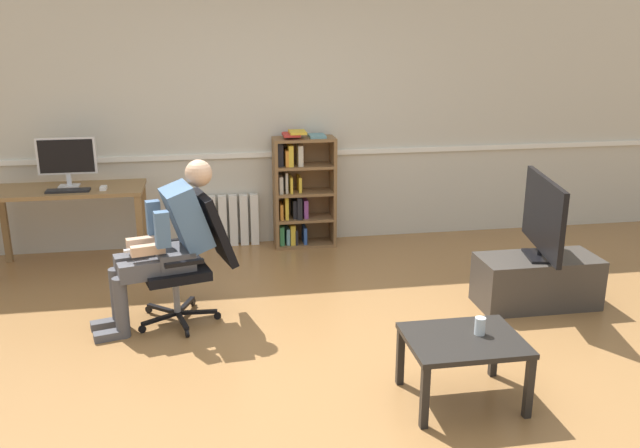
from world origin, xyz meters
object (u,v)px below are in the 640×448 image
Objects in this scene: coffee_table at (464,346)px; keyboard at (68,191)px; imac_monitor at (67,158)px; person_seated at (167,240)px; bookshelf at (300,191)px; computer_mouse at (103,188)px; radiator at (223,221)px; tv_screen at (543,217)px; computer_desk at (68,200)px; drinking_glass at (480,326)px; office_chair at (193,253)px; tv_stand at (537,281)px.

keyboard is at bearing 135.35° from coffee_table.
imac_monitor is 0.42× the size of person_seated.
bookshelf reaches higher than coffee_table.
imac_monitor is at bearing 96.70° from keyboard.
bookshelf reaches higher than computer_mouse.
bookshelf reaches higher than radiator.
keyboard is 2.18m from bookshelf.
computer_mouse reaches higher than coffee_table.
computer_desk is at bearing 79.35° from tv_screen.
bookshelf is at bearing 102.10° from drinking_glass.
keyboard is 0.55× the size of coffee_table.
drinking_glass is at bearing 35.43° from office_chair.
coffee_table is (2.70, -2.86, -0.66)m from imac_monitor.
drinking_glass is at bearing -46.68° from computer_mouse.
person_seated is 2.27m from coffee_table.
tv_stand is at bearing -38.31° from radiator.
keyboard is 1.54m from person_seated.
drinking_glass is (1.69, -1.42, -0.06)m from office_chair.
imac_monitor reaches higher than drinking_glass.
computer_mouse is 0.08× the size of person_seated.
bookshelf reaches higher than tv_screen.
person_seated reaches higher than bookshelf.
imac_monitor reaches higher than bookshelf.
office_chair is at bearing 90.00° from person_seated.
computer_desk is at bearing 135.71° from drinking_glass.
keyboard is at bearing 159.78° from tv_stand.
tv_screen reaches higher than radiator.
coffee_table is (-1.12, -1.25, -0.39)m from tv_screen.
bookshelf is 3.11m from drinking_glass.
keyboard is at bearing -152.10° from office_chair.
bookshelf reaches higher than computer_desk.
imac_monitor is at bearing 78.29° from tv_screen.
imac_monitor is at bearing 133.36° from coffee_table.
keyboard is 0.40× the size of tv_screen.
coffee_table is 6.42× the size of drinking_glass.
tv_screen is at bearing -38.30° from radiator.
bookshelf is 3.13m from coffee_table.
imac_monitor reaches higher than tv_screen.
bookshelf is 1.64× the size of radiator.
radiator is 3.14m from tv_screen.
tv_screen reaches higher than computer_desk.
computer_mouse is at bearing -161.44° from office_chair.
radiator is at bearing 21.41° from keyboard.
computer_mouse is at bearing -168.64° from person_seated.
computer_desk is at bearing 160.51° from computer_mouse.
bookshelf is 1.24× the size of tv_stand.
bookshelf is at bearing 53.52° from tv_screen.
keyboard is at bearing -176.18° from computer_mouse.
computer_mouse is 3.59m from coffee_table.
person_seated is at bearing -104.04° from radiator.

